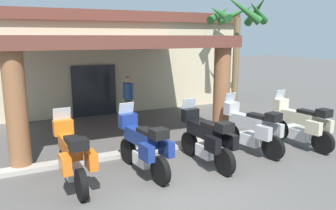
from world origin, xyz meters
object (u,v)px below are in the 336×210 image
(motorcycle_cream, at_px, (301,124))
(motorcycle_silver, at_px, (252,129))
(motorcycle_black, at_px, (207,139))
(motorcycle_blue, at_px, (143,146))
(motorcycle_orange, at_px, (72,156))
(motel_building, at_px, (81,59))
(palm_tree_near_portico, at_px, (238,22))
(pedestrian, at_px, (128,96))

(motorcycle_cream, bearing_deg, motorcycle_silver, 76.25)
(motorcycle_black, bearing_deg, motorcycle_blue, 80.37)
(motorcycle_silver, bearing_deg, motorcycle_blue, 80.47)
(motorcycle_orange, height_order, motorcycle_silver, same)
(motel_building, bearing_deg, motorcycle_black, -81.32)
(motorcycle_silver, height_order, palm_tree_near_portico, palm_tree_near_portico)
(motorcycle_orange, distance_m, motorcycle_blue, 1.66)
(motel_building, height_order, motorcycle_silver, motel_building)
(palm_tree_near_portico, bearing_deg, motorcycle_cream, -105.48)
(motorcycle_blue, xyz_separation_m, motorcycle_cream, (4.97, -0.21, 0.00))
(motorcycle_silver, bearing_deg, palm_tree_near_portico, -42.98)
(pedestrian, bearing_deg, motorcycle_cream, -80.11)
(motel_building, xyz_separation_m, palm_tree_near_portico, (5.84, -4.30, 1.64))
(motel_building, bearing_deg, motorcycle_blue, -91.57)
(motorcycle_black, distance_m, palm_tree_near_portico, 7.53)
(motel_building, xyz_separation_m, motorcycle_silver, (2.80, -9.04, -1.51))
(palm_tree_near_portico, bearing_deg, motorcycle_black, -133.32)
(motel_building, xyz_separation_m, motorcycle_orange, (-2.17, -9.03, -1.51))
(pedestrian, bearing_deg, motorcycle_black, -112.21)
(motel_building, height_order, pedestrian, motel_building)
(motorcycle_black, bearing_deg, motel_building, 4.15)
(motorcycle_orange, xyz_separation_m, pedestrian, (2.99, 4.78, 0.34))
(motorcycle_orange, relative_size, pedestrian, 1.24)
(motorcycle_orange, height_order, motorcycle_blue, same)
(motorcycle_black, height_order, motorcycle_silver, same)
(motorcycle_black, relative_size, palm_tree_near_portico, 0.44)
(motel_building, distance_m, motorcycle_silver, 9.58)
(motorcycle_silver, height_order, pedestrian, pedestrian)
(motel_building, relative_size, pedestrian, 8.08)
(motorcycle_orange, xyz_separation_m, motorcycle_blue, (1.66, -0.06, 0.00))
(motel_building, height_order, motorcycle_cream, motel_building)
(motel_building, xyz_separation_m, pedestrian, (0.83, -4.25, -1.16))
(palm_tree_near_portico, bearing_deg, motel_building, 143.63)
(motorcycle_cream, bearing_deg, motorcycle_orange, 82.76)
(motorcycle_silver, bearing_deg, motorcycle_black, 87.95)
(motel_building, relative_size, motorcycle_cream, 6.51)
(motel_building, bearing_deg, motorcycle_cream, -62.74)
(motorcycle_blue, bearing_deg, motorcycle_cream, -100.11)
(motorcycle_cream, xyz_separation_m, palm_tree_near_portico, (1.38, 5.00, 3.15))
(pedestrian, relative_size, palm_tree_near_portico, 0.36)
(motorcycle_blue, xyz_separation_m, pedestrian, (1.34, 4.84, 0.34))
(motorcycle_cream, xyz_separation_m, pedestrian, (-3.63, 5.05, 0.34))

